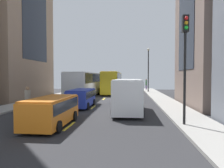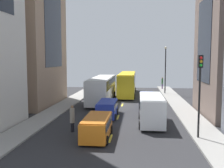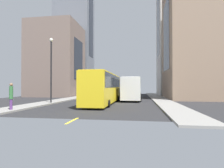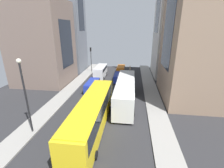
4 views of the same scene
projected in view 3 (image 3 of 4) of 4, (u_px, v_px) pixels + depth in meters
name	position (u px, v px, depth m)	size (l,w,h in m)	color
ground_plane	(116.00, 98.00, 31.67)	(40.87, 40.87, 0.00)	#28282B
sidewalk_west	(158.00, 98.00, 30.60)	(2.48, 44.00, 0.15)	gray
sidewalk_east	(77.00, 97.00, 32.75)	(2.48, 44.00, 0.15)	gray
lane_stripe_0	(125.00, 94.00, 52.44)	(0.16, 2.00, 0.01)	yellow
lane_stripe_1	(123.00, 95.00, 45.52)	(0.16, 2.00, 0.01)	yellow
lane_stripe_2	(120.00, 96.00, 38.60)	(0.16, 2.00, 0.01)	yellow
lane_stripe_3	(116.00, 98.00, 31.67)	(0.16, 2.00, 0.01)	yellow
lane_stripe_4	(110.00, 102.00, 24.75)	(0.16, 2.00, 0.01)	yellow
lane_stripe_5	(98.00, 107.00, 17.83)	(0.16, 2.00, 0.01)	yellow
lane_stripe_6	(72.00, 121.00, 10.91)	(0.16, 2.00, 0.01)	yellow
building_west_0	(173.00, 8.00, 43.60)	(7.30, 10.04, 42.32)	beige
building_west_1	(194.00, 35.00, 30.32)	(9.07, 11.45, 21.50)	#937760
building_east_0	(74.00, 13.00, 48.71)	(9.36, 7.32, 43.93)	slate
building_east_1	(56.00, 60.00, 38.75)	(9.93, 9.50, 15.37)	#7A665B
city_bus_white	(132.00, 87.00, 28.84)	(2.80, 12.42, 3.35)	silver
streetcar_yellow	(104.00, 86.00, 22.10)	(2.70, 13.12, 3.59)	yellow
delivery_van_white	(107.00, 89.00, 41.39)	(2.25, 6.06, 2.58)	white
car_blue_0	(101.00, 92.00, 33.55)	(1.99, 4.79, 1.70)	#2338AD
car_orange_1	(127.00, 91.00, 45.39)	(1.97, 4.49, 1.61)	orange
car_blue_2	(125.00, 92.00, 38.49)	(1.92, 4.30, 1.64)	#2338AD
pedestrian_walking_far	(11.00, 95.00, 15.09)	(0.30, 0.30, 2.22)	#593372
pedestrian_crossing_mid	(136.00, 90.00, 43.58)	(0.37, 0.37, 2.15)	black
traffic_light_near_corner	(98.00, 78.00, 46.09)	(0.32, 0.44, 5.95)	black
streetlamp_near	(51.00, 64.00, 21.69)	(0.44, 0.44, 7.75)	black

